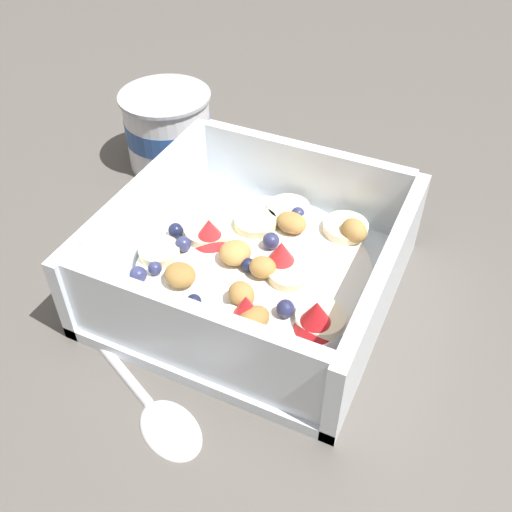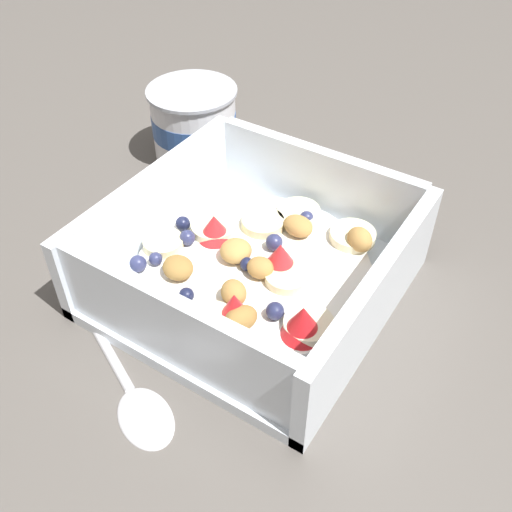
# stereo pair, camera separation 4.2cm
# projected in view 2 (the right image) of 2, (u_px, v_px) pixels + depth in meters

# --- Properties ---
(ground_plane) EXTENTS (2.40, 2.40, 0.00)m
(ground_plane) POSITION_uv_depth(u_px,v_px,m) (274.00, 297.00, 0.43)
(ground_plane) COLOR #56514C
(fruit_bowl) EXTENTS (0.20, 0.20, 0.07)m
(fruit_bowl) POSITION_uv_depth(u_px,v_px,m) (256.00, 265.00, 0.43)
(fruit_bowl) COLOR white
(fruit_bowl) RESTS_ON ground
(spoon) EXTENTS (0.09, 0.17, 0.01)m
(spoon) POSITION_uv_depth(u_px,v_px,m) (128.00, 384.00, 0.37)
(spoon) COLOR silver
(spoon) RESTS_ON ground
(yogurt_cup) EXTENTS (0.08, 0.08, 0.07)m
(yogurt_cup) POSITION_uv_depth(u_px,v_px,m) (194.00, 124.00, 0.55)
(yogurt_cup) COLOR white
(yogurt_cup) RESTS_ON ground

